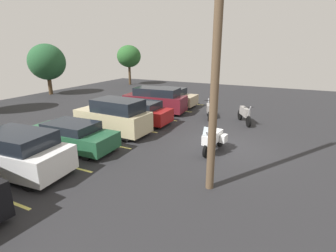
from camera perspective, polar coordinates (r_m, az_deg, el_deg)
The scene contains 14 objects.
ground at distance 13.52m, azimuth 12.51°, elevation -4.68°, with size 44.00×44.00×0.10m, color #262628.
motorcycle_touring at distance 12.52m, azimuth 9.92°, elevation -2.83°, with size 2.27×0.94×1.41m.
motorcycle_second at distance 18.52m, azimuth 8.86°, elevation 3.46°, with size 2.02×0.89×1.26m.
motorcycle_third at distance 17.72m, azimuth 16.37°, elevation 2.50°, with size 2.10×1.25×1.33m.
parking_stripes at distance 15.45m, azimuth -12.46°, elevation -1.70°, with size 19.65×4.70×0.01m.
car_white at distance 11.88m, azimuth -30.23°, elevation -5.10°, with size 2.28×4.54×1.73m.
car_green at distance 13.62m, azimuth -20.49°, elevation -1.96°, with size 1.93×4.75×1.36m.
car_champagne at distance 15.19m, azimuth -11.70°, elevation 1.96°, with size 2.03×4.44×2.04m.
car_red at distance 17.19m, azimuth -6.43°, elevation 3.01°, with size 1.87×4.37×1.47m.
car_maroon at distance 19.87m, azimuth -2.75°, elevation 5.69°, with size 2.09×4.77×1.88m.
car_tan at distance 22.19m, azimuth 0.11°, elevation 6.35°, with size 1.94×4.81×1.52m.
utility_pole at distance 8.45m, azimuth 10.48°, elevation 14.42°, with size 1.55×1.12×8.75m.
tree_far_right at distance 34.94m, azimuth -8.54°, elevation 14.81°, with size 3.03×3.03×4.99m.
tree_rear at distance 29.97m, azimuth -24.94°, elevation 12.56°, with size 3.66×3.66×5.11m.
Camera 1 is at (-12.29, -2.76, 4.87)m, focal length 27.90 mm.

